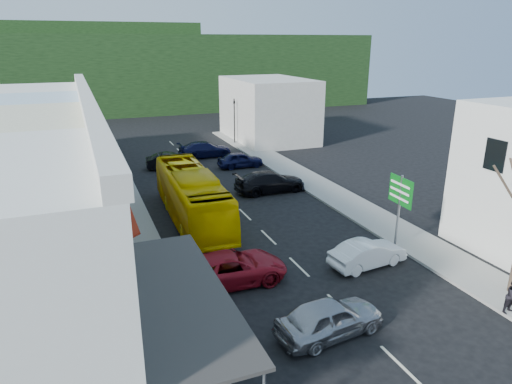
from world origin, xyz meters
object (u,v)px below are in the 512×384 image
(car_silver, at_px, (330,319))
(traffic_signal, at_px, (234,122))
(car_white, at_px, (368,253))
(car_red, at_px, (231,269))
(bus, at_px, (192,197))
(pedestrian_left, at_px, (149,267))
(direction_sign, at_px, (398,214))

(car_silver, bearing_deg, traffic_signal, -20.12)
(car_white, distance_m, car_red, 7.13)
(bus, bearing_deg, car_white, -53.51)
(car_silver, bearing_deg, car_white, -54.67)
(car_white, bearing_deg, bus, 28.45)
(car_red, relative_size, pedestrian_left, 2.71)
(direction_sign, bearing_deg, car_silver, -141.04)
(traffic_signal, bearing_deg, car_white, 76.73)
(bus, height_order, car_silver, bus)
(traffic_signal, bearing_deg, bus, 57.03)
(car_white, bearing_deg, direction_sign, -75.38)
(car_silver, bearing_deg, direction_sign, -60.83)
(car_white, relative_size, direction_sign, 1.02)
(car_silver, height_order, car_white, same)
(direction_sign, bearing_deg, pedestrian_left, 178.21)
(car_silver, relative_size, pedestrian_left, 2.59)
(bus, xyz_separation_m, car_red, (-0.31, -8.69, -0.85))
(bus, relative_size, traffic_signal, 2.32)
(car_silver, distance_m, direction_sign, 9.13)
(car_silver, relative_size, car_red, 0.96)
(bus, height_order, traffic_signal, traffic_signal)
(pedestrian_left, bearing_deg, bus, -8.92)
(bus, xyz_separation_m, pedestrian_left, (-3.97, -7.63, -0.55))
(car_red, height_order, traffic_signal, traffic_signal)
(car_silver, distance_m, car_white, 6.46)
(car_silver, relative_size, traffic_signal, 0.88)
(bus, relative_size, pedestrian_left, 6.82)
(bus, bearing_deg, car_red, -90.55)
(pedestrian_left, height_order, traffic_signal, traffic_signal)
(car_white, height_order, pedestrian_left, pedestrian_left)
(bus, bearing_deg, car_silver, -80.46)
(pedestrian_left, bearing_deg, car_white, -82.07)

